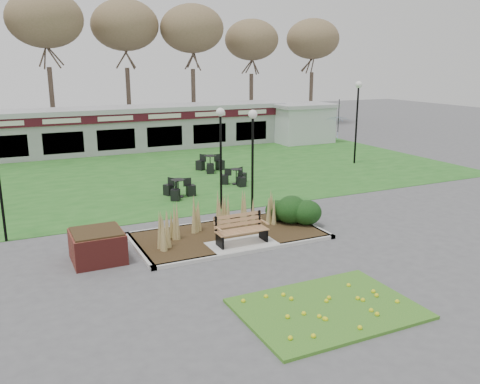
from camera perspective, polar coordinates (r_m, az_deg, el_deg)
name	(u,v)px	position (r m, az deg, el deg)	size (l,w,h in m)	color
ground	(244,249)	(16.36, 0.46, -6.38)	(100.00, 100.00, 0.00)	#515154
lawn	(144,175)	(27.23, -10.69, 1.90)	(34.00, 16.00, 0.02)	#22611E
flower_bed	(328,308)	(12.72, 9.81, -12.66)	(4.20, 3.00, 0.16)	#2A6E1F
planting_bed	(260,221)	(17.92, 2.23, -3.26)	(6.75, 3.40, 1.27)	#2E2212
park_bench	(241,229)	(16.37, 0.08, -4.17)	(1.70, 0.66, 0.93)	#A8804B
brick_planter	(97,246)	(15.85, -15.72, -5.81)	(1.50, 1.50, 0.95)	maroon
food_pavilion	(111,129)	(34.64, -14.28, 6.83)	(24.60, 3.40, 2.90)	#969698
service_hut	(302,122)	(37.88, 6.95, 7.75)	(4.40, 3.40, 2.83)	silver
tree_backdrop	(83,27)	(42.35, -17.19, 17.31)	(47.24, 5.24, 10.36)	#47382B
lamp_post_near_left	(253,139)	(19.22, 1.43, 5.94)	(0.34, 0.34, 4.08)	black
lamp_post_near_right	(221,136)	(20.01, -2.19, 6.28)	(0.34, 0.34, 4.08)	black
lamp_post_far_right	(358,104)	(30.10, 13.07, 9.60)	(0.39, 0.39, 4.73)	black
bistro_set_b	(178,191)	(22.46, -6.94, 0.10)	(1.31, 1.50, 0.80)	black
bistro_set_c	(210,166)	(27.67, -3.37, 2.96)	(1.50, 1.60, 0.86)	black
bistro_set_d	(236,179)	(24.63, -0.42, 1.46)	(1.42, 1.26, 0.75)	black
patio_umbrella	(338,128)	(35.36, 10.95, 7.08)	(2.09, 2.11, 2.24)	black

